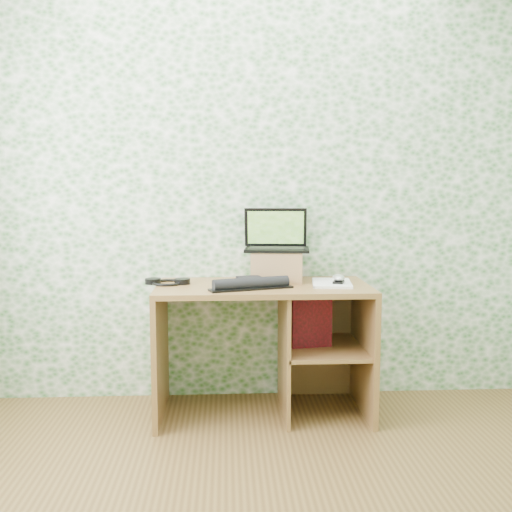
{
  "coord_description": "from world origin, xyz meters",
  "views": [
    {
      "loc": [
        -0.21,
        -1.73,
        1.29
      ],
      "look_at": [
        -0.04,
        1.39,
        0.92
      ],
      "focal_mm": 40.0,
      "sensor_mm": 36.0,
      "label": 1
    }
  ],
  "objects": [
    {
      "name": "mouse",
      "position": [
        0.42,
        1.4,
        0.78
      ],
      "size": [
        0.1,
        0.12,
        0.04
      ],
      "primitive_type": "ellipsoid",
      "rotation": [
        0.0,
        0.0,
        -0.32
      ],
      "color": "silver",
      "rests_on": "notepad"
    },
    {
      "name": "red_box",
      "position": [
        0.27,
        1.44,
        0.53
      ],
      "size": [
        0.24,
        0.11,
        0.28
      ],
      "primitive_type": "cube",
      "rotation": [
        0.0,
        0.0,
        0.16
      ],
      "color": "maroon",
      "rests_on": "desk"
    },
    {
      "name": "wall_back",
      "position": [
        0.0,
        1.75,
        1.3
      ],
      "size": [
        3.5,
        0.0,
        3.5
      ],
      "primitive_type": "plane",
      "rotation": [
        1.57,
        0.0,
        0.0
      ],
      "color": "white",
      "rests_on": "ground"
    },
    {
      "name": "desk",
      "position": [
        0.08,
        1.47,
        0.48
      ],
      "size": [
        1.2,
        0.6,
        0.75
      ],
      "color": "brown",
      "rests_on": "floor"
    },
    {
      "name": "riser",
      "position": [
        0.09,
        1.58,
        0.84
      ],
      "size": [
        0.32,
        0.28,
        0.18
      ],
      "primitive_type": "cube",
      "rotation": [
        0.0,
        0.0,
        -0.11
      ],
      "color": "#A5704A",
      "rests_on": "desk"
    },
    {
      "name": "pen",
      "position": [
        0.46,
        1.51,
        0.77
      ],
      "size": [
        0.06,
        0.14,
        0.01
      ],
      "primitive_type": "cylinder",
      "rotation": [
        1.57,
        0.0,
        -0.36
      ],
      "color": "black",
      "rests_on": "notepad"
    },
    {
      "name": "headphones",
      "position": [
        -0.54,
        1.5,
        0.76
      ],
      "size": [
        0.26,
        0.2,
        0.03
      ],
      "rotation": [
        0.0,
        0.0,
        -0.1
      ],
      "color": "black",
      "rests_on": "desk"
    },
    {
      "name": "laptop",
      "position": [
        0.09,
        1.63,
        0.99
      ],
      "size": [
        0.4,
        0.3,
        0.25
      ],
      "rotation": [
        0.0,
        0.0,
        -0.11
      ],
      "color": "black",
      "rests_on": "riser"
    },
    {
      "name": "keyboard",
      "position": [
        -0.07,
        1.36,
        0.77
      ],
      "size": [
        0.47,
        0.36,
        0.06
      ],
      "rotation": [
        0.0,
        0.0,
        0.31
      ],
      "color": "black",
      "rests_on": "desk"
    },
    {
      "name": "notepad",
      "position": [
        0.39,
        1.44,
        0.76
      ],
      "size": [
        0.25,
        0.33,
        0.01
      ],
      "primitive_type": "cube",
      "rotation": [
        0.0,
        0.0,
        -0.13
      ],
      "color": "white",
      "rests_on": "desk"
    }
  ]
}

